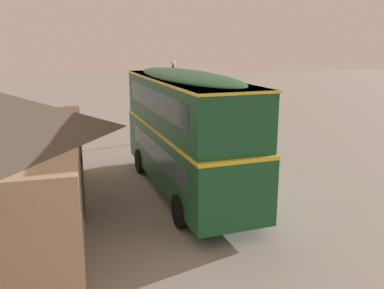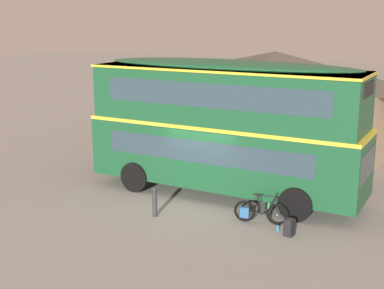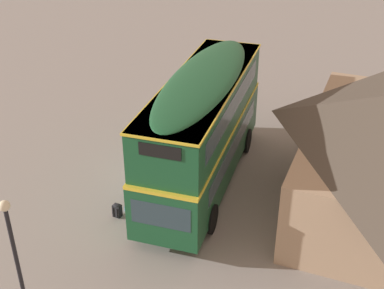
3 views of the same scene
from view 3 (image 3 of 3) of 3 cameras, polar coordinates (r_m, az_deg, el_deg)
name	(u,v)px [view 3 (image 3 of 3)]	position (r m, az deg, el deg)	size (l,w,h in m)	color
ground_plane	(179,173)	(22.06, -1.45, -3.13)	(120.00, 120.00, 0.00)	gray
double_decker_bus	(203,125)	(20.14, 1.23, 2.15)	(9.79, 2.85, 4.79)	black
touring_bicycle	(140,194)	(20.22, -5.75, -5.44)	(1.65, 0.71, 0.97)	black
backpack_on_ground	(117,210)	(19.61, -8.30, -7.20)	(0.33, 0.33, 0.55)	black
water_bottle_blue_sports	(125,209)	(19.95, -7.39, -7.07)	(0.07, 0.07, 0.21)	#338CBF
street_lamp	(17,260)	(14.09, -18.88, -12.04)	(0.28, 0.28, 4.79)	black
kerb_bollard	(145,148)	(22.92, -5.18, -0.43)	(0.16, 0.16, 0.97)	#333338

